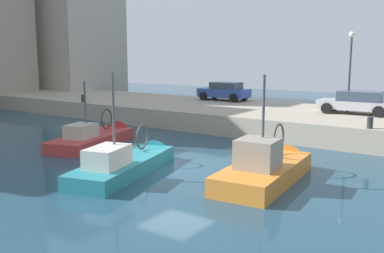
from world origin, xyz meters
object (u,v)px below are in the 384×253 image
object	(u,v)px
parked_car_silver	(357,102)
quay_streetlamp	(351,58)
mooring_bollard_mid	(83,99)
fishing_boat_teal	(128,168)
parked_car_blue	(224,91)
fishing_boat_orange	(268,175)
mooring_bollard_south	(370,123)
fishing_boat_red	(97,142)

from	to	relation	value
parked_car_silver	quay_streetlamp	distance (m)	2.75
mooring_bollard_mid	fishing_boat_teal	bearing A→B (deg)	-124.99
fishing_boat_teal	quay_streetlamp	xyz separation A→B (m)	(14.61, -4.64, 4.34)
fishing_boat_teal	quay_streetlamp	size ratio (longest dim) A/B	1.44
fishing_boat_teal	parked_car_blue	size ratio (longest dim) A/B	1.78
parked_car_blue	quay_streetlamp	size ratio (longest dim) A/B	0.81
parked_car_blue	quay_streetlamp	xyz separation A→B (m)	(-1.48, -9.63, 2.54)
fishing_boat_orange	mooring_bollard_south	xyz separation A→B (m)	(6.80, -2.08, 1.33)
quay_streetlamp	fishing_boat_teal	bearing A→B (deg)	162.39
fishing_boat_red	fishing_boat_orange	distance (m)	10.33
parked_car_blue	fishing_boat_teal	bearing A→B (deg)	-162.75
parked_car_blue	mooring_bollard_mid	xyz separation A→B (m)	(-7.13, 7.80, -0.44)
mooring_bollard_south	fishing_boat_red	bearing A→B (deg)	115.31
parked_car_silver	quay_streetlamp	bearing A→B (deg)	44.47
fishing_boat_orange	parked_car_blue	world-z (taller)	fishing_boat_orange
fishing_boat_teal	mooring_bollard_south	world-z (taller)	fishing_boat_teal
fishing_boat_teal	parked_car_blue	world-z (taller)	fishing_boat_teal
fishing_boat_red	fishing_boat_teal	size ratio (longest dim) A/B	0.93
fishing_boat_orange	parked_car_blue	distance (m)	17.31
mooring_bollard_south	mooring_bollard_mid	world-z (taller)	same
fishing_boat_red	fishing_boat_orange	bearing A→B (deg)	-95.30
quay_streetlamp	mooring_bollard_mid	bearing A→B (deg)	107.96
fishing_boat_red	parked_car_blue	distance (m)	13.10
fishing_boat_teal	mooring_bollard_south	xyz separation A→B (m)	(8.96, -7.20, 1.36)
fishing_boat_red	parked_car_silver	distance (m)	15.16
mooring_bollard_south	quay_streetlamp	bearing A→B (deg)	24.42
fishing_boat_red	fishing_boat_orange	size ratio (longest dim) A/B	1.01
fishing_boat_orange	fishing_boat_teal	bearing A→B (deg)	112.82
fishing_boat_orange	parked_car_silver	xyz separation A→B (m)	(11.74, -0.21, 1.74)
parked_car_silver	quay_streetlamp	world-z (taller)	quay_streetlamp
parked_car_blue	quay_streetlamp	distance (m)	10.07
parked_car_blue	quay_streetlamp	world-z (taller)	quay_streetlamp
fishing_boat_teal	mooring_bollard_mid	bearing A→B (deg)	55.01
parked_car_silver	mooring_bollard_mid	xyz separation A→B (m)	(-4.94, 18.13, -0.42)
mooring_bollard_south	quay_streetlamp	distance (m)	6.88
fishing_boat_teal	mooring_bollard_south	bearing A→B (deg)	-38.80
quay_streetlamp	parked_car_blue	bearing A→B (deg)	81.28
fishing_boat_orange	parked_car_blue	xyz separation A→B (m)	(13.93, 10.12, 1.77)
fishing_boat_teal	mooring_bollard_mid	size ratio (longest dim) A/B	12.62
fishing_boat_teal	parked_car_blue	xyz separation A→B (m)	(16.09, 4.99, 1.80)
fishing_boat_orange	parked_car_silver	distance (m)	11.87
fishing_boat_red	quay_streetlamp	size ratio (longest dim) A/B	1.34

